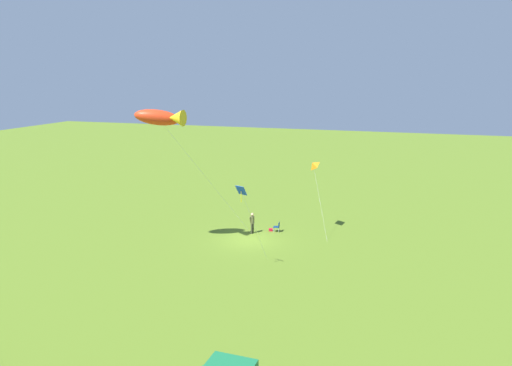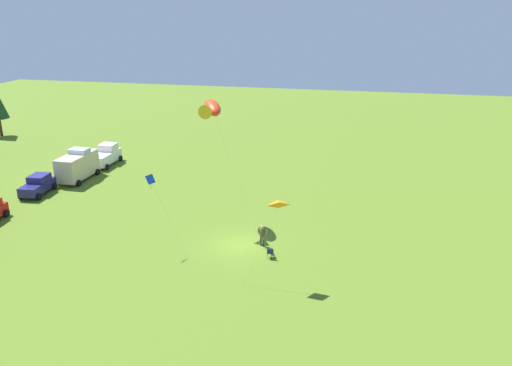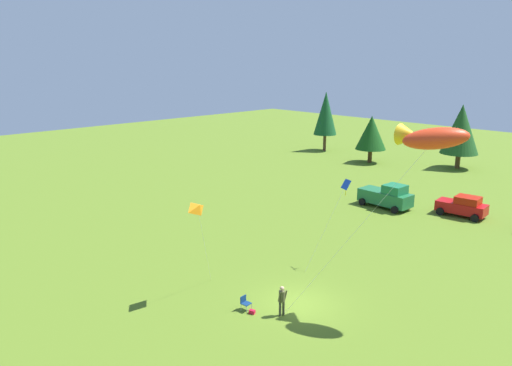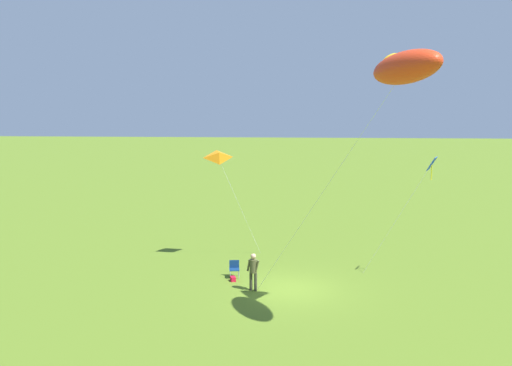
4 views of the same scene
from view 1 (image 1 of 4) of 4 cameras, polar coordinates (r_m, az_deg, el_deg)
ground_plane at (r=39.78m, az=-0.79°, el=-6.54°), size 160.00×160.00×0.00m
person_kite_flyer at (r=41.10m, az=-0.43°, el=-4.42°), size 0.41×0.61×1.74m
folding_chair at (r=41.68m, az=2.47°, el=-4.95°), size 0.53×0.53×0.82m
backpack_on_grass at (r=41.96m, az=1.69°, el=-5.37°), size 0.38×0.31×0.22m
kite_large_fish at (r=36.36m, az=-10.70°, el=7.37°), size 7.10×6.75×10.63m
kite_delta_orange at (r=40.80m, az=6.42°, el=2.02°), size 2.34×2.73×6.00m
kite_diamond_blue at (r=31.84m, az=-1.62°, el=-1.15°), size 1.30×3.26×5.95m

